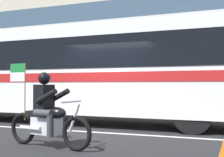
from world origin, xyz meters
TOP-DOWN VIEW (x-y plane):
  - ground_plane at (0.00, 0.00)m, footprint 60.00×60.00m
  - sidewalk_curb at (0.00, 5.10)m, footprint 28.00×3.80m
  - lane_center_stripe at (0.00, -0.60)m, footprint 26.60×0.14m
  - transit_bus at (-1.24, 1.19)m, footprint 13.32×2.86m
  - motorcycle_with_rider at (-0.26, -2.73)m, footprint 2.18×0.69m
  - fire_hydrant at (1.42, 3.86)m, footprint 0.22×0.30m

SIDE VIEW (x-z plane):
  - ground_plane at x=0.00m, z-range 0.00..0.00m
  - lane_center_stripe at x=0.00m, z-range 0.00..0.01m
  - sidewalk_curb at x=0.00m, z-range 0.00..0.15m
  - fire_hydrant at x=1.42m, z-range 0.14..0.89m
  - motorcycle_with_rider at x=-0.26m, z-range -0.22..1.55m
  - transit_bus at x=-1.24m, z-range 0.27..3.49m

